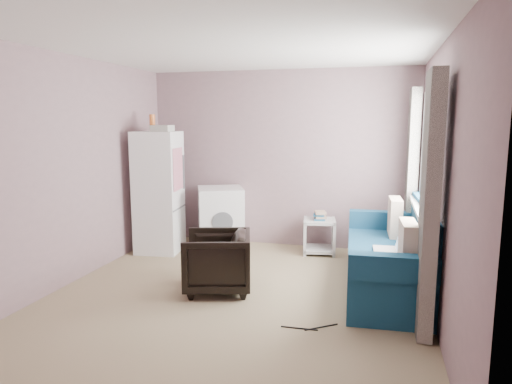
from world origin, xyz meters
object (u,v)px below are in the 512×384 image
Objects in this scene: armchair at (217,259)px; fridge at (159,191)px; washing_machine at (221,217)px; sofa at (400,260)px; side_table at (319,234)px.

armchair is 1.82m from fridge.
washing_machine is 0.40× the size of sofa.
washing_machine reaches higher than armchair.
fridge is at bearing -178.18° from washing_machine.
washing_machine is at bearing -176.01° from side_table.
washing_machine is at bearing 152.39° from sofa.
armchair is at bearing -95.85° from washing_machine.
side_table is 0.27× the size of sofa.
washing_machine is at bearing 18.89° from fridge.
washing_machine is (-0.51, 1.57, 0.10)m from armchair.
sofa is (2.38, -1.08, -0.11)m from washing_machine.
sofa reaches higher than armchair.
armchair is at bearing -168.47° from sofa.
armchair is 0.81× the size of washing_machine.
side_table is (1.38, 0.10, -0.18)m from washing_machine.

